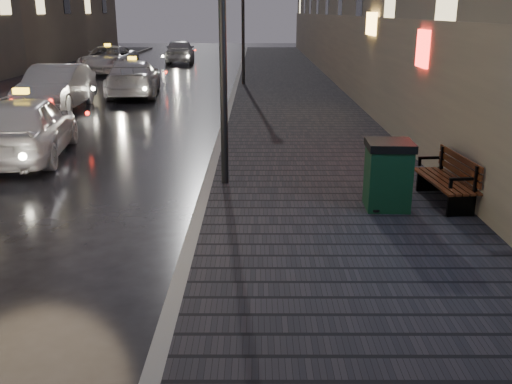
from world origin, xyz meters
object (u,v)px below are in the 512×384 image
taxi_far (109,59)px  car_far (180,51)px  trash_bin (388,174)px  taxi_near (25,127)px  car_left_mid (56,88)px  lamp_far (243,8)px  bench (449,179)px  taxi_mid (133,78)px  lamp_near (222,5)px

taxi_far → car_far: (3.25, 6.50, 0.05)m
trash_bin → taxi_near: taxi_near is taller
car_far → taxi_far: bearing=58.9°
taxi_near → car_left_mid: size_ratio=0.94×
trash_bin → car_left_mid: car_left_mid is taller
lamp_far → bench: (3.99, -17.22, -2.91)m
bench → lamp_far: bearing=98.0°
trash_bin → taxi_mid: taxi_mid is taller
taxi_mid → taxi_far: size_ratio=0.94×
lamp_near → taxi_near: lamp_near is taller
trash_bin → taxi_near: 8.70m
bench → car_left_mid: bearing=129.2°
bench → taxi_near: taxi_near is taller
taxi_mid → car_far: size_ratio=1.08×
lamp_near → car_left_mid: size_ratio=1.10×
taxi_near → car_far: bearing=-98.0°
lamp_near → trash_bin: 4.23m
taxi_near → taxi_mid: bearing=-99.3°
lamp_near → trash_bin: bearing=-27.6°
trash_bin → car_left_mid: size_ratio=0.24×
trash_bin → car_far: bearing=106.1°
lamp_near → car_left_mid: bearing=124.2°
car_left_mid → car_far: (1.89, 19.39, 0.01)m
lamp_near → lamp_far: size_ratio=1.00×
lamp_far → car_left_mid: (-6.48, -6.46, -2.70)m
lamp_far → taxi_mid: lamp_far is taller
lamp_far → trash_bin: size_ratio=4.53×
lamp_near → taxi_far: bearing=109.3°
trash_bin → taxi_near: size_ratio=0.26×
lamp_far → taxi_near: size_ratio=1.17×
bench → taxi_mid: 16.75m
car_left_mid → taxi_far: size_ratio=0.89×
lamp_near → taxi_near: (-4.87, 2.54, -2.72)m
car_left_mid → trash_bin: bearing=-51.1°
lamp_near → bench: 5.09m
bench → taxi_near: size_ratio=0.38×
taxi_mid → taxi_far: (-3.33, 9.22, 0.01)m
taxi_near → car_left_mid: (-1.62, 7.00, 0.02)m
lamp_far → taxi_far: bearing=140.6°
car_far → taxi_mid: bearing=85.7°
lamp_near → taxi_mid: 14.23m
taxi_mid → bench: bearing=114.0°
taxi_near → car_far: 26.40m
taxi_mid → car_far: (-0.08, 15.72, 0.06)m
lamp_far → car_left_mid: size_ratio=1.10×
lamp_near → bench: size_ratio=3.05×
taxi_mid → taxi_near: bearing=81.6°
lamp_near → car_far: lamp_near is taller
taxi_mid → trash_bin: bearing=110.1°
taxi_near → car_far: car_far is taller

